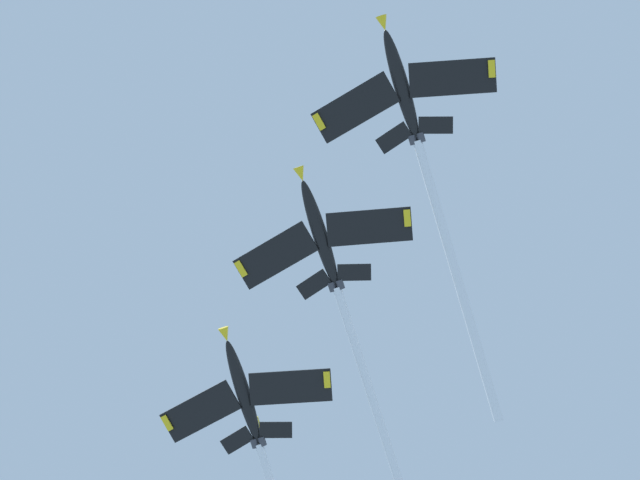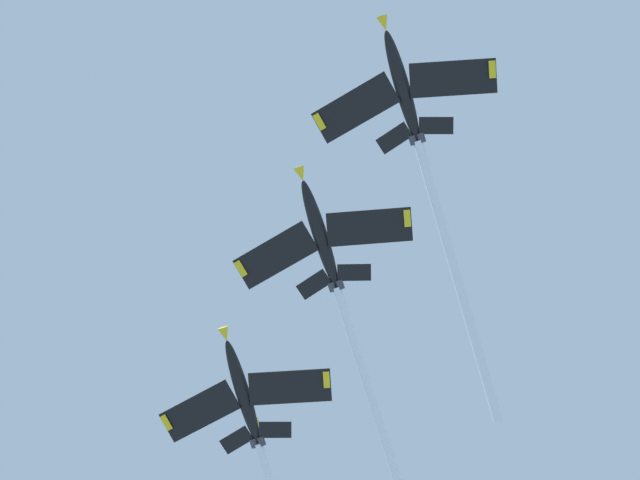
{
  "view_description": "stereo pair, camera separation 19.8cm",
  "coord_description": "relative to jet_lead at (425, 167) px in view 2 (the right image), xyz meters",
  "views": [
    {
      "loc": [
        12.35,
        -17.83,
        1.82
      ],
      "look_at": [
        -26.18,
        19.62,
        102.13
      ],
      "focal_mm": 59.73,
      "sensor_mm": 36.0,
      "label": 1
    },
    {
      "loc": [
        12.21,
        -17.97,
        1.82
      ],
      "look_at": [
        -26.18,
        19.62,
        102.13
      ],
      "focal_mm": 59.73,
      "sensor_mm": 36.0,
      "label": 2
    }
  ],
  "objects": [
    {
      "name": "jet_third",
      "position": [
        -34.56,
        9.82,
        -10.05
      ],
      "size": [
        25.45,
        37.84,
        18.95
      ],
      "color": "black"
    },
    {
      "name": "jet_second",
      "position": [
        -17.16,
        5.77,
        -5.78
      ],
      "size": [
        27.29,
        42.57,
        19.87
      ],
      "color": "black"
    },
    {
      "name": "jet_lead",
      "position": [
        0.0,
        0.0,
        0.0
      ],
      "size": [
        25.13,
        37.02,
        18.87
      ],
      "color": "black"
    }
  ]
}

